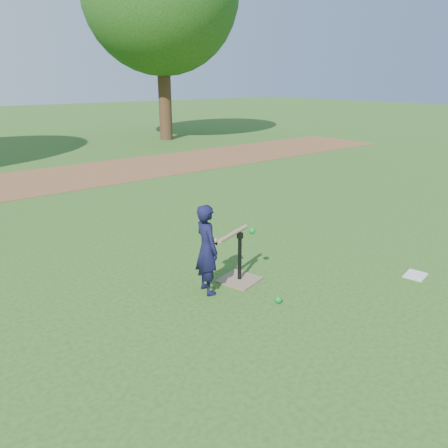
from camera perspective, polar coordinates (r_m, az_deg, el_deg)
ground at (r=4.93m, az=1.79°, el=-9.96°), size 80.00×80.00×0.00m
dirt_strip at (r=11.38m, az=-23.68°, el=5.09°), size 24.00×3.00×0.01m
child at (r=4.91m, az=-2.24°, el=-3.32°), size 0.32×0.42×1.05m
wiffle_ball_ground at (r=4.89m, az=7.12°, el=-9.77°), size 0.08×0.08×0.08m
clipboard at (r=6.00m, az=23.72°, el=-6.14°), size 0.34×0.29×0.01m
batting_tee at (r=5.33m, az=2.04°, el=-6.31°), size 0.53×0.53×0.61m
swing_action at (r=5.05m, az=1.51°, el=-1.27°), size 0.63×0.25×0.08m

